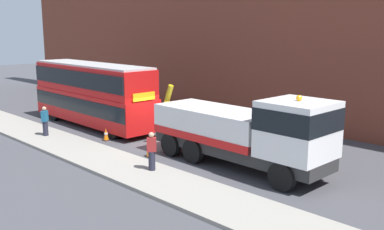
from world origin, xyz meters
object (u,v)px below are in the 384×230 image
at_px(pedestrian_onlooker, 45,121).
at_px(traffic_cone_near_bus, 106,135).
at_px(recovery_tow_truck, 245,131).
at_px(traffic_cone_midway, 149,150).
at_px(double_decker_bus, 92,92).
at_px(pedestrian_bystander, 152,152).

relative_size(pedestrian_onlooker, traffic_cone_near_bus, 2.38).
height_order(recovery_tow_truck, traffic_cone_near_bus, recovery_tow_truck).
xyz_separation_m(recovery_tow_truck, traffic_cone_midway, (-4.45, -1.90, -1.42)).
bearing_deg(recovery_tow_truck, pedestrian_onlooker, -160.93).
bearing_deg(double_decker_bus, traffic_cone_near_bus, -21.56).
bearing_deg(traffic_cone_near_bus, traffic_cone_midway, -3.87).
bearing_deg(pedestrian_bystander, double_decker_bus, 24.71).
distance_m(pedestrian_onlooker, traffic_cone_near_bus, 3.71).
bearing_deg(traffic_cone_near_bus, recovery_tow_truck, 10.50).
xyz_separation_m(double_decker_bus, traffic_cone_near_bus, (3.90, -1.62, -1.89)).
bearing_deg(traffic_cone_midway, pedestrian_bystander, -36.63).
relative_size(recovery_tow_truck, pedestrian_bystander, 5.94).
distance_m(double_decker_bus, pedestrian_onlooker, 4.11).
bearing_deg(recovery_tow_truck, pedestrian_bystander, -123.94).
bearing_deg(pedestrian_onlooker, recovery_tow_truck, -16.15).
xyz_separation_m(recovery_tow_truck, pedestrian_bystander, (-2.40, -3.43, -0.77)).
bearing_deg(traffic_cone_near_bus, pedestrian_onlooker, -143.40).
height_order(recovery_tow_truck, pedestrian_onlooker, recovery_tow_truck).
bearing_deg(double_decker_bus, pedestrian_onlooker, -74.75).
distance_m(double_decker_bus, traffic_cone_near_bus, 4.62).
relative_size(recovery_tow_truck, traffic_cone_midway, 14.12).
xyz_separation_m(traffic_cone_near_bus, traffic_cone_midway, (4.24, -0.29, 0.00)).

